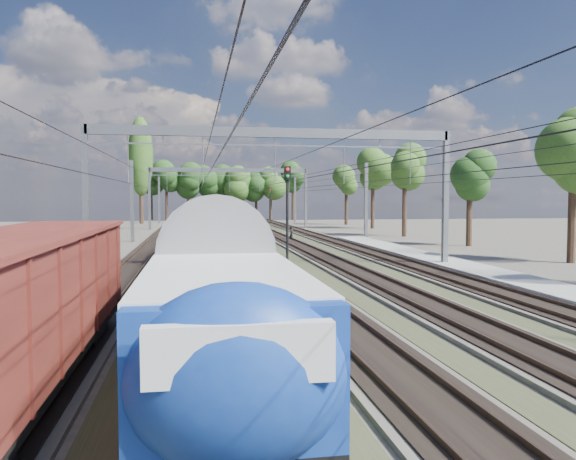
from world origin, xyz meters
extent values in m
cube|color=#47423A|center=(-9.00, 45.00, 0.07)|extent=(3.00, 130.00, 0.15)
cube|color=black|center=(-9.00, 45.00, 0.17)|extent=(2.50, 130.00, 0.06)
cube|color=#473326|center=(-9.72, 45.00, 0.27)|extent=(0.08, 130.00, 0.14)
cube|color=#473326|center=(-8.28, 45.00, 0.27)|extent=(0.08, 130.00, 0.14)
cube|color=#47423A|center=(-4.50, 45.00, 0.07)|extent=(3.00, 130.00, 0.15)
cube|color=black|center=(-4.50, 45.00, 0.17)|extent=(2.50, 130.00, 0.06)
cube|color=#473326|center=(-5.22, 45.00, 0.27)|extent=(0.08, 130.00, 0.14)
cube|color=#473326|center=(-3.78, 45.00, 0.27)|extent=(0.08, 130.00, 0.14)
cube|color=#47423A|center=(0.00, 45.00, 0.07)|extent=(3.00, 130.00, 0.15)
cube|color=black|center=(0.00, 45.00, 0.17)|extent=(2.50, 130.00, 0.06)
cube|color=#473326|center=(-0.72, 45.00, 0.27)|extent=(0.08, 130.00, 0.14)
cube|color=#473326|center=(0.72, 45.00, 0.27)|extent=(0.08, 130.00, 0.14)
cube|color=#47423A|center=(4.50, 45.00, 0.07)|extent=(3.00, 130.00, 0.15)
cube|color=black|center=(4.50, 45.00, 0.17)|extent=(2.50, 130.00, 0.06)
cube|color=#473326|center=(3.78, 45.00, 0.27)|extent=(0.08, 130.00, 0.14)
cube|color=#473326|center=(5.22, 45.00, 0.27)|extent=(0.08, 130.00, 0.14)
cube|color=#47423A|center=(9.00, 45.00, 0.07)|extent=(3.00, 130.00, 0.15)
cube|color=black|center=(9.00, 45.00, 0.17)|extent=(2.50, 130.00, 0.06)
cube|color=#473326|center=(8.28, 45.00, 0.27)|extent=(0.08, 130.00, 0.14)
cube|color=#473326|center=(9.72, 45.00, 0.27)|extent=(0.08, 130.00, 0.14)
cube|color=#2F2F1F|center=(-6.75, 45.00, 0.03)|extent=(1.10, 130.00, 0.05)
cube|color=#2F2F1F|center=(-2.25, 45.00, 0.03)|extent=(1.10, 130.00, 0.05)
cube|color=#2F2F1F|center=(2.25, 45.00, 0.03)|extent=(1.10, 130.00, 0.05)
cube|color=#2F2F1F|center=(6.75, 45.00, 0.03)|extent=(1.10, 130.00, 0.05)
cube|color=gray|center=(12.00, 20.00, 0.15)|extent=(3.00, 70.00, 0.30)
cube|color=slate|center=(-11.50, 30.00, 4.50)|extent=(0.35, 0.35, 9.00)
cube|color=slate|center=(11.50, 30.00, 4.50)|extent=(0.35, 0.35, 9.00)
cube|color=slate|center=(0.00, 30.00, 8.70)|extent=(23.00, 0.35, 0.60)
cube|color=slate|center=(-11.50, 78.00, 4.50)|extent=(0.35, 0.35, 9.00)
cube|color=slate|center=(11.50, 78.00, 4.50)|extent=(0.35, 0.35, 9.00)
cube|color=slate|center=(0.00, 78.00, 8.70)|extent=(23.00, 0.35, 0.60)
cube|color=slate|center=(-11.50, 55.00, 4.25)|extent=(0.35, 0.35, 8.50)
cube|color=slate|center=(-11.50, 100.00, 4.25)|extent=(0.35, 0.35, 8.50)
cube|color=slate|center=(13.80, 55.00, 4.25)|extent=(0.35, 0.35, 8.50)
cube|color=slate|center=(13.80, 100.00, 4.25)|extent=(0.35, 0.35, 8.50)
cylinder|color=black|center=(-9.00, 45.00, 5.50)|extent=(0.03, 130.00, 0.03)
cylinder|color=black|center=(-9.00, 45.00, 6.60)|extent=(0.03, 130.00, 0.03)
cylinder|color=black|center=(-4.50, 45.00, 5.50)|extent=(0.03, 130.00, 0.03)
cylinder|color=black|center=(-4.50, 45.00, 6.60)|extent=(0.03, 130.00, 0.03)
cylinder|color=black|center=(0.00, 45.00, 5.50)|extent=(0.03, 130.00, 0.03)
cylinder|color=black|center=(0.00, 45.00, 6.60)|extent=(0.03, 130.00, 0.03)
cylinder|color=black|center=(4.50, 45.00, 5.50)|extent=(0.03, 130.00, 0.03)
cylinder|color=black|center=(4.50, 45.00, 6.60)|extent=(0.03, 130.00, 0.03)
cylinder|color=black|center=(9.00, 45.00, 5.50)|extent=(0.03, 130.00, 0.03)
cylinder|color=black|center=(9.00, 45.00, 6.60)|extent=(0.03, 130.00, 0.03)
cylinder|color=black|center=(-13.88, 113.32, 3.34)|extent=(0.56, 0.56, 6.68)
sphere|color=#1E3613|center=(-13.88, 113.32, 8.69)|extent=(4.78, 4.78, 4.78)
cylinder|color=black|center=(-10.93, 112.59, 3.46)|extent=(0.56, 0.56, 6.93)
sphere|color=#1E3613|center=(-10.93, 112.59, 9.00)|extent=(4.54, 4.54, 4.54)
cylinder|color=black|center=(-7.42, 110.23, 2.98)|extent=(0.56, 0.56, 5.97)
sphere|color=#1E3613|center=(-7.42, 110.23, 7.76)|extent=(3.86, 3.86, 3.86)
cylinder|color=black|center=(-3.61, 112.92, 3.08)|extent=(0.56, 0.56, 6.16)
sphere|color=#1E3613|center=(-3.61, 112.92, 8.00)|extent=(4.11, 4.11, 4.11)
cylinder|color=black|center=(1.01, 111.39, 3.13)|extent=(0.56, 0.56, 6.25)
sphere|color=#1E3613|center=(1.01, 111.39, 8.13)|extent=(5.40, 5.40, 5.40)
cylinder|color=black|center=(4.20, 112.76, 3.37)|extent=(0.56, 0.56, 6.73)
sphere|color=#1E3613|center=(4.20, 112.76, 8.75)|extent=(4.16, 4.16, 4.16)
cylinder|color=black|center=(7.77, 110.69, 3.42)|extent=(0.56, 0.56, 6.85)
sphere|color=#1E3613|center=(7.77, 110.69, 8.90)|extent=(5.37, 5.37, 5.37)
cylinder|color=black|center=(11.63, 110.68, 3.11)|extent=(0.56, 0.56, 6.23)
sphere|color=#1E3613|center=(11.63, 110.68, 8.10)|extent=(5.23, 5.23, 5.23)
cylinder|color=black|center=(14.71, 111.94, 3.51)|extent=(0.56, 0.56, 7.02)
sphere|color=#1E3613|center=(14.71, 111.94, 9.12)|extent=(4.57, 4.57, 4.57)
cylinder|color=black|center=(20.87, 31.24, 3.17)|extent=(0.56, 0.56, 6.34)
sphere|color=#1E3613|center=(20.87, 31.24, 8.25)|extent=(4.02, 4.02, 4.02)
cylinder|color=black|center=(20.61, 45.96, 2.86)|extent=(0.56, 0.56, 5.72)
sphere|color=#1E3613|center=(20.61, 45.96, 7.44)|extent=(4.79, 4.79, 4.79)
cylinder|color=black|center=(21.38, 61.55, 3.26)|extent=(0.56, 0.56, 6.51)
sphere|color=#1E3613|center=(21.38, 61.55, 8.46)|extent=(4.12, 4.12, 4.12)
cylinder|color=black|center=(20.01, 74.40, 2.96)|extent=(0.56, 0.56, 5.93)
sphere|color=#1E3613|center=(20.01, 74.40, 7.71)|extent=(3.78, 3.78, 3.78)
cylinder|color=black|center=(21.30, 86.77, 2.92)|extent=(0.56, 0.56, 5.84)
sphere|color=#1E3613|center=(21.30, 86.77, 7.59)|extent=(4.45, 4.45, 4.45)
cylinder|color=black|center=(-14.50, 98.00, 8.00)|extent=(0.70, 0.70, 16.00)
ellipsoid|color=#254F1A|center=(-14.50, 98.00, 12.00)|extent=(4.40, 4.40, 14.08)
cube|color=black|center=(-4.50, 4.97, 0.58)|extent=(2.12, 3.18, 0.85)
cube|color=black|center=(-4.50, 19.80, 0.58)|extent=(2.12, 3.18, 0.85)
cube|color=navy|center=(-4.50, 12.38, 2.17)|extent=(2.97, 21.19, 2.01)
cube|color=silver|center=(-4.50, 12.38, 2.70)|extent=(3.05, 20.34, 1.01)
cube|color=black|center=(-2.96, 12.38, 2.70)|extent=(0.04, 18.01, 0.74)
cube|color=yellow|center=(-4.50, 7.72, 1.64)|extent=(3.07, 5.93, 0.74)
cylinder|color=gray|center=(-4.50, 12.38, 3.18)|extent=(3.01, 21.19, 3.01)
cube|color=black|center=(-4.50, 26.76, 0.58)|extent=(2.12, 3.18, 0.85)
cube|color=black|center=(-4.50, 41.59, 0.58)|extent=(2.12, 3.18, 0.85)
cube|color=navy|center=(-4.50, 34.18, 2.17)|extent=(2.97, 21.19, 2.01)
cube|color=silver|center=(-4.50, 34.18, 2.70)|extent=(3.05, 20.34, 1.01)
cube|color=black|center=(-2.96, 34.18, 2.70)|extent=(0.04, 18.01, 0.74)
cube|color=yellow|center=(-4.50, 29.51, 1.64)|extent=(3.07, 5.93, 0.74)
cylinder|color=gray|center=(-4.50, 34.18, 3.18)|extent=(3.01, 21.19, 3.01)
cube|color=black|center=(-4.50, 48.55, 0.58)|extent=(2.12, 3.18, 0.85)
cube|color=black|center=(-4.50, 63.39, 0.58)|extent=(2.12, 3.18, 0.85)
cube|color=navy|center=(-4.50, 55.97, 2.17)|extent=(2.97, 21.19, 2.01)
cube|color=silver|center=(-4.50, 55.97, 2.70)|extent=(3.05, 20.34, 1.01)
cube|color=black|center=(-2.96, 55.97, 2.70)|extent=(0.04, 18.01, 0.74)
cube|color=yellow|center=(-4.50, 51.31, 1.64)|extent=(3.07, 5.93, 0.74)
cylinder|color=gray|center=(-4.50, 55.97, 3.18)|extent=(3.01, 21.19, 3.01)
ellipsoid|color=navy|center=(-4.50, 1.99, 2.23)|extent=(3.01, 1.65, 2.56)
cube|color=black|center=(-9.00, 13.05, 0.50)|extent=(2.02, 2.62, 0.71)
cube|color=black|center=(-9.00, 8.11, 0.96)|extent=(2.72, 14.12, 0.20)
cube|color=#491913|center=(-9.00, 8.11, 2.37)|extent=(2.72, 14.12, 2.62)
cube|color=#491913|center=(-9.00, 8.11, 3.73)|extent=(2.92, 14.12, 0.12)
imported|color=black|center=(5.20, 54.03, 0.78)|extent=(0.44, 0.61, 1.56)
cylinder|color=black|center=(0.16, 26.19, 2.80)|extent=(0.16, 0.16, 5.60)
cube|color=black|center=(0.16, 26.19, 5.99)|extent=(0.42, 0.29, 0.78)
sphere|color=red|center=(0.16, 26.05, 6.21)|extent=(0.18, 0.18, 0.18)
sphere|color=#0C9919|center=(0.16, 26.05, 5.82)|extent=(0.18, 0.18, 0.18)
cylinder|color=black|center=(8.16, 93.59, 2.71)|extent=(0.15, 0.15, 5.43)
cube|color=black|center=(8.16, 93.59, 5.80)|extent=(0.39, 0.25, 0.76)
sphere|color=red|center=(8.16, 93.45, 6.02)|extent=(0.17, 0.17, 0.17)
sphere|color=#0C9919|center=(8.16, 93.45, 5.64)|extent=(0.17, 0.17, 0.17)
camera|label=1|loc=(-5.02, -5.27, 4.59)|focal=35.00mm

